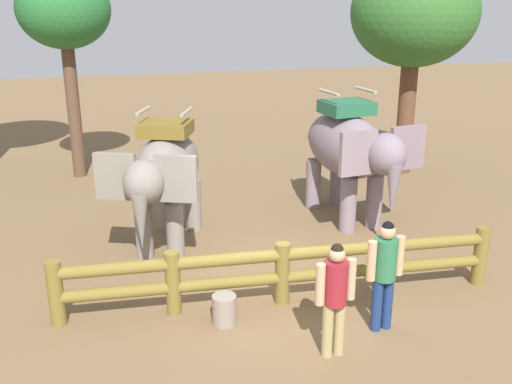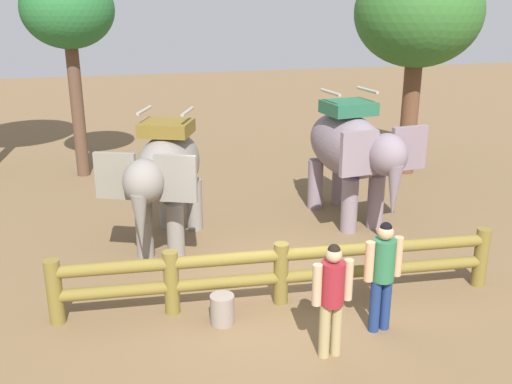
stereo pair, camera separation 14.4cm
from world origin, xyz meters
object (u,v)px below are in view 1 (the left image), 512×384
(log_fence, at_px, (282,269))
(tree_back_center, at_px, (414,15))
(tree_far_left, at_px, (64,13))
(elephant_near_left, at_px, (165,173))
(elephant_center, at_px, (350,150))
(tourist_woman_in_black, at_px, (385,268))
(feed_bucket, at_px, (224,310))
(tourist_man_in_blue, at_px, (335,292))

(log_fence, height_order, tree_back_center, tree_back_center)
(tree_far_left, height_order, tree_back_center, tree_back_center)
(elephant_near_left, distance_m, elephant_center, 4.07)
(tourist_woman_in_black, height_order, feed_bucket, tourist_woman_in_black)
(log_fence, bearing_deg, tree_back_center, 47.90)
(log_fence, height_order, elephant_center, elephant_center)
(tourist_woman_in_black, xyz_separation_m, tourist_man_in_blue, (-0.97, -0.43, -0.03))
(log_fence, xyz_separation_m, tourist_man_in_blue, (0.23, -1.58, 0.37))
(tree_back_center, bearing_deg, tree_far_left, 166.92)
(elephant_near_left, relative_size, feed_bucket, 6.92)
(log_fence, distance_m, tourist_man_in_blue, 1.64)
(elephant_near_left, height_order, tree_far_left, tree_far_left)
(log_fence, xyz_separation_m, feed_bucket, (-1.05, -0.38, -0.37))
(tourist_woman_in_black, xyz_separation_m, tree_back_center, (4.44, 7.38, 3.30))
(tourist_woman_in_black, bearing_deg, tourist_man_in_blue, -155.91)
(tourist_man_in_blue, height_order, tree_back_center, tree_back_center)
(elephant_center, height_order, tourist_woman_in_black, elephant_center)
(feed_bucket, bearing_deg, tourist_woman_in_black, -19.10)
(elephant_center, height_order, tree_back_center, tree_back_center)
(tourist_man_in_blue, relative_size, tree_back_center, 0.29)
(elephant_near_left, bearing_deg, feed_bucket, -81.91)
(log_fence, distance_m, tourist_woman_in_black, 1.71)
(tree_far_left, relative_size, feed_bucket, 11.67)
(elephant_center, bearing_deg, elephant_near_left, -174.56)
(tree_far_left, bearing_deg, log_fence, -68.63)
(elephant_center, xyz_separation_m, tourist_man_in_blue, (-2.32, -4.74, -0.65))
(elephant_center, bearing_deg, log_fence, -128.93)
(tourist_woman_in_black, height_order, tourist_man_in_blue, tourist_woman_in_black)
(elephant_center, bearing_deg, tourist_woman_in_black, -107.47)
(elephant_near_left, bearing_deg, tree_far_left, 107.55)
(log_fence, relative_size, feed_bucket, 15.44)
(tree_back_center, bearing_deg, tourist_man_in_blue, -124.65)
(elephant_near_left, xyz_separation_m, tree_far_left, (-1.75, 5.52, 2.83))
(tourist_man_in_blue, distance_m, tree_back_center, 10.07)
(tree_back_center, bearing_deg, elephant_near_left, -154.12)
(log_fence, relative_size, elephant_near_left, 2.23)
(elephant_near_left, xyz_separation_m, tourist_man_in_blue, (1.73, -4.36, -0.56))
(elephant_center, relative_size, tree_back_center, 0.59)
(elephant_near_left, bearing_deg, tourist_woman_in_black, -55.54)
(feed_bucket, bearing_deg, log_fence, 19.66)
(tourist_woman_in_black, relative_size, tree_back_center, 0.30)
(tourist_man_in_blue, distance_m, tree_far_left, 11.00)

